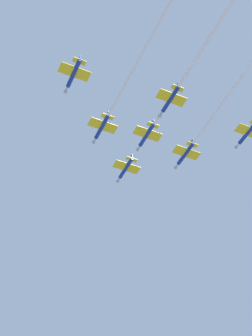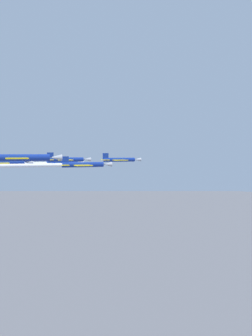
% 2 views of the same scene
% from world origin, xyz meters
% --- Properties ---
extents(jet_lead, '(10.44, 10.31, 2.58)m').
position_xyz_m(jet_lead, '(17.73, 12.11, 127.07)').
color(jet_lead, navy).
extents(jet_port_inner, '(48.93, 48.05, 2.58)m').
position_xyz_m(jet_port_inner, '(3.14, 46.66, 125.77)').
color(jet_port_inner, navy).
extents(jet_starboard_inner, '(67.08, 65.86, 2.58)m').
position_xyz_m(jet_starboard_inner, '(-25.42, 34.22, 126.30)').
color(jet_starboard_inner, navy).
extents(jet_port_outer, '(66.56, 65.35, 2.58)m').
position_xyz_m(jet_port_outer, '(-16.09, 45.30, 127.24)').
color(jet_port_outer, navy).
extents(jet_starboard_outer, '(10.44, 10.31, 2.58)m').
position_xyz_m(jet_starboard_outer, '(17.35, 52.96, 126.41)').
color(jet_starboard_outer, navy).
extents(jet_port_trail, '(60.59, 59.50, 2.58)m').
position_xyz_m(jet_port_trail, '(-24.66, 53.71, 126.55)').
color(jet_port_trail, navy).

